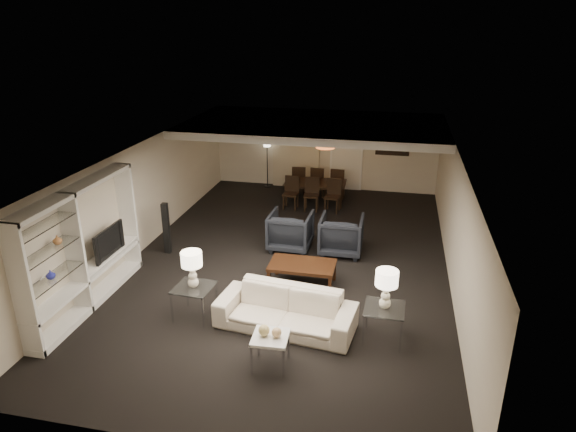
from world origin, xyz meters
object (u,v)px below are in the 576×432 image
(armchair_left, at_px, (291,231))
(chair_nl, at_px, (291,193))
(marble_table, at_px, (271,351))
(dining_table, at_px, (315,193))
(side_table_left, at_px, (195,302))
(side_table_right, at_px, (383,324))
(table_lamp_left, at_px, (192,270))
(floor_speaker, at_px, (166,228))
(vase_blue, at_px, (51,275))
(vase_amber, at_px, (57,240))
(chair_fr, at_px, (338,182))
(pendant_light, at_px, (325,144))
(chair_fl, at_px, (299,180))
(armchair_right, at_px, (341,235))
(chair_fm, at_px, (318,181))
(table_lamp_right, at_px, (386,290))
(coffee_table, at_px, (302,274))
(sofa, at_px, (286,310))
(chair_nm, at_px, (311,195))
(floor_lamp, at_px, (267,164))
(chair_nr, at_px, (332,196))
(television, at_px, (105,241))

(armchair_left, height_order, chair_nl, chair_nl)
(marble_table, xyz_separation_m, dining_table, (-0.55, 7.69, 0.04))
(side_table_left, bearing_deg, side_table_right, 0.00)
(table_lamp_left, bearing_deg, floor_speaker, 123.89)
(vase_blue, xyz_separation_m, vase_amber, (0.00, 0.32, 0.50))
(armchair_left, xyz_separation_m, side_table_right, (2.30, -3.30, -0.14))
(chair_fr, bearing_deg, vase_blue, 66.83)
(pendant_light, xyz_separation_m, side_table_left, (-1.49, -6.10, -1.61))
(vase_blue, xyz_separation_m, floor_speaker, (0.46, 3.44, -0.53))
(chair_fl, bearing_deg, dining_table, 127.05)
(vase_blue, bearing_deg, side_table_left, 24.64)
(table_lamp_left, distance_m, vase_amber, 2.32)
(armchair_right, xyz_separation_m, side_table_left, (-2.30, -3.30, -0.14))
(pendant_light, height_order, armchair_left, pendant_light)
(vase_blue, bearing_deg, chair_fm, 68.29)
(chair_nl, bearing_deg, chair_fr, 49.57)
(table_lamp_left, distance_m, table_lamp_right, 3.40)
(coffee_table, bearing_deg, sofa, -90.00)
(armchair_right, xyz_separation_m, table_lamp_left, (-2.30, -3.30, 0.52))
(vase_blue, bearing_deg, marble_table, -1.90)
(armchair_left, distance_m, chair_nm, 2.64)
(side_table_left, bearing_deg, floor_lamp, 94.43)
(chair_nl, bearing_deg, vase_amber, -109.76)
(chair_nm, distance_m, floor_lamp, 2.57)
(pendant_light, xyz_separation_m, side_table_right, (1.91, -6.10, -1.61))
(table_lamp_left, bearing_deg, floor_lamp, 94.43)
(side_table_left, xyz_separation_m, chair_fr, (1.75, 7.24, 0.15))
(table_lamp_left, xyz_separation_m, chair_nm, (1.15, 5.94, -0.50))
(armchair_left, xyz_separation_m, chair_fm, (0.05, 3.94, 0.01))
(pendant_light, distance_m, chair_nr, 1.49)
(side_table_left, distance_m, marble_table, 2.03)
(floor_speaker, relative_size, chair_nl, 1.31)
(marble_table, bearing_deg, television, 155.30)
(table_lamp_left, bearing_deg, vase_blue, -155.36)
(floor_speaker, height_order, chair_fr, floor_speaker)
(coffee_table, xyz_separation_m, side_table_right, (1.70, -1.60, 0.07))
(coffee_table, relative_size, chair_fl, 1.44)
(armchair_right, bearing_deg, chair_fm, -73.89)
(chair_nr, bearing_deg, vase_blue, -113.45)
(chair_nr, relative_size, chair_fr, 1.00)
(chair_nm, bearing_deg, chair_nl, 176.70)
(sofa, distance_m, armchair_left, 3.36)
(pendant_light, xyz_separation_m, chair_nm, (-0.34, -0.16, -1.45))
(armchair_left, bearing_deg, armchair_right, -178.23)
(table_lamp_right, bearing_deg, floor_speaker, 153.98)
(armchair_left, relative_size, chair_fm, 1.07)
(chair_fl, height_order, floor_lamp, floor_lamp)
(table_lamp_left, distance_m, vase_blue, 2.34)
(pendant_light, bearing_deg, armchair_left, -97.90)
(floor_speaker, bearing_deg, coffee_table, -18.11)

